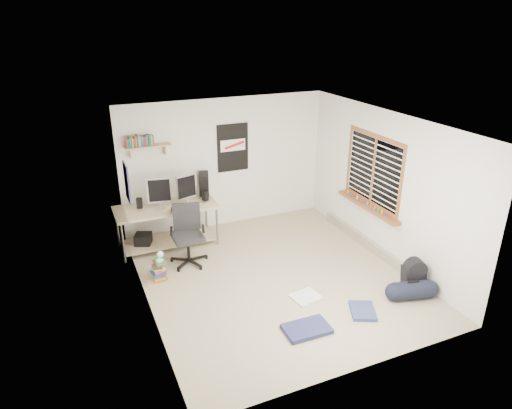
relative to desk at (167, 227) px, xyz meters
name	(u,v)px	position (x,y,z in m)	size (l,w,h in m)	color
floor	(275,277)	(1.31, -1.76, -0.37)	(4.00, 4.50, 0.01)	gray
ceiling	(278,122)	(1.31, -1.76, 2.14)	(4.00, 4.50, 0.01)	white
back_wall	(225,163)	(1.31, 0.50, 0.89)	(4.00, 0.01, 2.50)	silver
left_wall	(141,228)	(-0.70, -1.76, 0.89)	(0.01, 4.50, 2.50)	silver
right_wall	(385,187)	(3.31, -1.76, 0.89)	(0.01, 4.50, 2.50)	silver
desk	(167,227)	(0.00, 0.00, 0.00)	(1.77, 0.78, 0.81)	tan
monitor_left	(159,194)	(-0.11, -0.06, 0.67)	(0.41, 0.10, 0.45)	#A2A2A7
monitor_right	(187,191)	(0.38, -0.06, 0.66)	(0.40, 0.10, 0.44)	#A9A9AE
pc_tower	(204,183)	(0.79, 0.24, 0.64)	(0.18, 0.37, 0.39)	black
keyboard	(184,208)	(0.24, -0.33, 0.45)	(0.42, 0.15, 0.02)	black
speaker_left	(139,203)	(-0.44, 0.01, 0.53)	(0.09, 0.09, 0.18)	black
speaker_right	(205,196)	(0.70, -0.10, 0.53)	(0.09, 0.09, 0.18)	black
office_chair	(188,237)	(0.17, -0.77, 0.12)	(0.66, 0.66, 1.02)	black
wall_shelf	(148,146)	(-0.14, 0.38, 1.42)	(0.80, 0.22, 0.24)	tan
poster_back_wall	(233,148)	(1.46, 0.47, 1.19)	(0.62, 0.03, 0.92)	black
poster_left_wall	(127,182)	(-0.68, -0.56, 1.14)	(0.02, 0.42, 0.60)	navy
window	(373,170)	(3.26, -1.46, 1.08)	(0.10, 1.50, 1.26)	brown
baseboard_heater	(365,242)	(3.26, -1.46, -0.28)	(0.08, 2.50, 0.18)	#B7B2A8
backpack	(413,279)	(3.06, -2.93, -0.16)	(0.33, 0.26, 0.43)	black
duffel_bag	(412,290)	(2.90, -3.09, -0.22)	(0.28, 0.28, 0.55)	black
tshirt	(306,297)	(1.47, -2.47, -0.34)	(0.40, 0.34, 0.04)	silver
jeans_a	(307,329)	(1.11, -3.14, -0.33)	(0.61, 0.39, 0.07)	#22264F
jeans_b	(363,311)	(2.04, -3.09, -0.34)	(0.44, 0.33, 0.06)	navy
book_stack	(159,270)	(-0.40, -1.06, -0.22)	(0.43, 0.35, 0.30)	brown
desk_lamp	(159,258)	(-0.38, -1.08, 0.02)	(0.11, 0.18, 0.18)	white
subwoofer	(143,242)	(-0.44, 0.03, -0.22)	(0.28, 0.28, 0.31)	black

